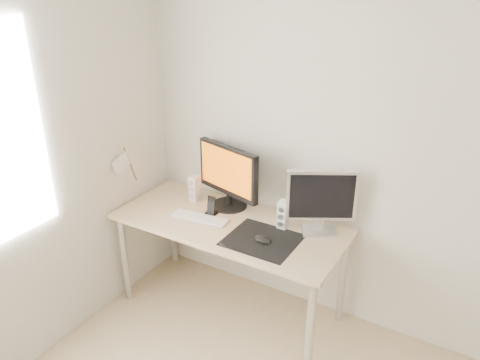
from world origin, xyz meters
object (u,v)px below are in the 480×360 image
at_px(speaker_left, 195,188).
at_px(phone_dock, 211,209).
at_px(second_monitor, 321,199).
at_px(keyboard, 200,218).
at_px(speaker_right, 283,214).
at_px(main_monitor, 228,174).
at_px(desk, 229,232).
at_px(mouse, 263,240).

relative_size(speaker_left, phone_dock, 1.44).
xyz_separation_m(second_monitor, keyboard, (-0.78, -0.26, -0.23)).
bearing_deg(speaker_right, main_monitor, 170.96).
bearing_deg(desk, mouse, -21.16).
bearing_deg(speaker_right, mouse, -95.26).
height_order(desk, second_monitor, second_monitor).
bearing_deg(speaker_left, phone_dock, -28.00).
height_order(main_monitor, speaker_left, main_monitor).
distance_m(desk, keyboard, 0.23).
distance_m(main_monitor, speaker_left, 0.32).
bearing_deg(second_monitor, speaker_right, -163.20).
height_order(mouse, speaker_right, speaker_right).
xyz_separation_m(desk, second_monitor, (0.58, 0.19, 0.32)).
distance_m(speaker_right, keyboard, 0.59).
bearing_deg(desk, speaker_left, 158.77).
xyz_separation_m(mouse, keyboard, (-0.53, 0.06, -0.02)).
bearing_deg(mouse, speaker_right, 84.74).
relative_size(desk, main_monitor, 2.95).
distance_m(main_monitor, phone_dock, 0.27).
xyz_separation_m(desk, main_monitor, (-0.13, 0.19, 0.33)).
xyz_separation_m(main_monitor, phone_dock, (-0.04, -0.16, -0.21)).
xyz_separation_m(desk, keyboard, (-0.20, -0.07, 0.09)).
relative_size(desk, second_monitor, 3.68).
xyz_separation_m(desk, speaker_right, (0.35, 0.12, 0.18)).
height_order(keyboard, phone_dock, phone_dock).
bearing_deg(keyboard, phone_dock, 73.59).
bearing_deg(main_monitor, keyboard, -105.59).
relative_size(mouse, speaker_left, 0.60).
bearing_deg(second_monitor, main_monitor, 179.49).
bearing_deg(keyboard, mouse, -6.05).
bearing_deg(second_monitor, mouse, -128.85).
relative_size(mouse, second_monitor, 0.27).
xyz_separation_m(second_monitor, speaker_left, (-0.98, -0.03, -0.14)).
bearing_deg(phone_dock, speaker_right, 9.25).
xyz_separation_m(mouse, speaker_left, (-0.72, 0.28, 0.07)).
relative_size(mouse, desk, 0.07).
height_order(speaker_right, phone_dock, speaker_right).
height_order(speaker_left, speaker_right, same).
bearing_deg(desk, speaker_right, 18.47).
bearing_deg(mouse, keyboard, 173.95).
xyz_separation_m(mouse, phone_dock, (-0.49, 0.16, 0.02)).
distance_m(mouse, keyboard, 0.53).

